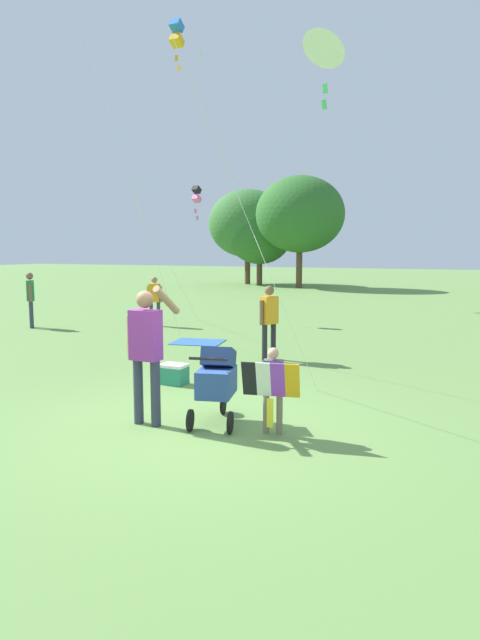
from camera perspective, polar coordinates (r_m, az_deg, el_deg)
name	(u,v)px	position (r m, az deg, el deg)	size (l,w,h in m)	color
ground_plane	(193,425)	(7.44, -4.87, -10.75)	(120.00, 120.00, 0.00)	#668E47
child_with_butterfly_kite	(273,383)	(6.89, 3.38, -6.50)	(0.72, 0.42, 1.10)	#7F705B
person_adult_flyer	(146,345)	(7.29, -9.64, -2.54)	(0.58, 0.53, 1.85)	#33384C
stroller	(217,378)	(7.37, -2.40, -5.99)	(0.68, 1.12, 1.03)	black
kite_adult_black	(323,52)	(9.38, 8.53, 25.65)	(1.76, 2.88, 5.56)	white
kite_orange_delta	(196,196)	(18.02, -4.55, 12.63)	(0.35, 4.13, 4.30)	black
kite_green_novelty	(176,36)	(15.23, -6.61, 27.05)	(0.67, 3.36, 7.85)	blue
person_red_shirt	(269,317)	(11.44, 3.02, 0.36)	(0.34, 0.45, 1.55)	#232328
person_couple_left	(30,295)	(17.29, -20.78, 2.39)	(0.40, 0.40, 1.62)	#33384C
person_kid_running	(155,297)	(16.74, -8.79, 2.35)	(0.46, 0.27, 1.48)	#33384C
picnic_blanket	(198,342)	(13.77, -4.36, -2.28)	(1.22, 1.01, 0.02)	#3366B2
cooler_box	(174,374)	(9.59, -6.84, -5.54)	(0.45, 0.33, 0.35)	#288466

